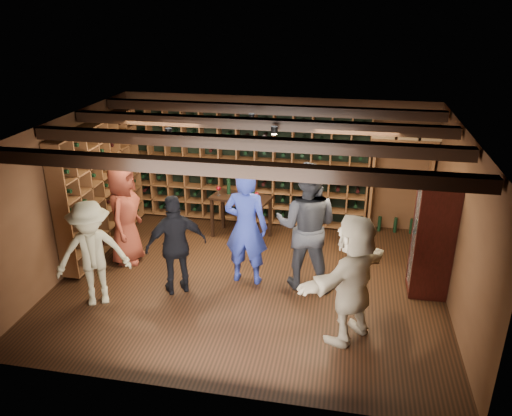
% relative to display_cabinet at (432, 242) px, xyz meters
% --- Properties ---
extents(ground, '(6.00, 6.00, 0.00)m').
position_rel_display_cabinet_xyz_m(ground, '(-2.71, -0.20, -0.86)').
color(ground, black).
rests_on(ground, ground).
extents(room_shell, '(6.00, 6.00, 6.00)m').
position_rel_display_cabinet_xyz_m(room_shell, '(-2.71, -0.15, 1.56)').
color(room_shell, '#50301B').
rests_on(room_shell, ground).
extents(wine_rack_back, '(4.65, 0.30, 2.20)m').
position_rel_display_cabinet_xyz_m(wine_rack_back, '(-3.24, 2.13, 0.29)').
color(wine_rack_back, brown).
rests_on(wine_rack_back, ground).
extents(wine_rack_left, '(0.30, 2.65, 2.20)m').
position_rel_display_cabinet_xyz_m(wine_rack_left, '(-5.54, 0.62, 0.29)').
color(wine_rack_left, brown).
rests_on(wine_rack_left, ground).
extents(crate_shelf, '(1.20, 0.32, 2.07)m').
position_rel_display_cabinet_xyz_m(crate_shelf, '(-0.31, 2.12, 0.71)').
color(crate_shelf, brown).
rests_on(crate_shelf, ground).
extents(display_cabinet, '(0.55, 0.50, 1.75)m').
position_rel_display_cabinet_xyz_m(display_cabinet, '(0.00, 0.00, 0.00)').
color(display_cabinet, black).
rests_on(display_cabinet, ground).
extents(man_blue_shirt, '(0.71, 0.49, 1.86)m').
position_rel_display_cabinet_xyz_m(man_blue_shirt, '(-2.77, -0.17, 0.08)').
color(man_blue_shirt, navy).
rests_on(man_blue_shirt, ground).
extents(man_grey_suit, '(1.06, 0.87, 2.02)m').
position_rel_display_cabinet_xyz_m(man_grey_suit, '(-1.85, -0.12, 0.16)').
color(man_grey_suit, black).
rests_on(man_grey_suit, ground).
extents(guest_red_floral, '(0.61, 0.88, 1.72)m').
position_rel_display_cabinet_xyz_m(guest_red_floral, '(-4.91, 0.11, 0.00)').
color(guest_red_floral, maroon).
rests_on(guest_red_floral, ground).
extents(guest_woman_black, '(0.99, 0.82, 1.58)m').
position_rel_display_cabinet_xyz_m(guest_woman_black, '(-3.73, -0.68, -0.07)').
color(guest_woman_black, black).
rests_on(guest_woman_black, ground).
extents(guest_khaki, '(1.20, 1.00, 1.61)m').
position_rel_display_cabinet_xyz_m(guest_khaki, '(-4.81, -1.19, -0.05)').
color(guest_khaki, '#837A5A').
rests_on(guest_khaki, ground).
extents(guest_beige, '(1.40, 1.62, 1.77)m').
position_rel_display_cabinet_xyz_m(guest_beige, '(-1.15, -1.34, 0.03)').
color(guest_beige, tan).
rests_on(guest_beige, ground).
extents(tasting_table, '(1.17, 0.75, 1.09)m').
position_rel_display_cabinet_xyz_m(tasting_table, '(-3.20, 1.38, -0.13)').
color(tasting_table, black).
rests_on(tasting_table, ground).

